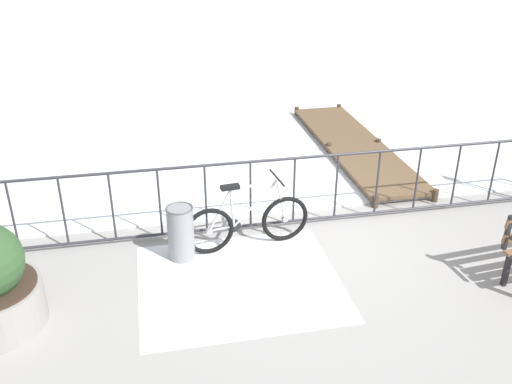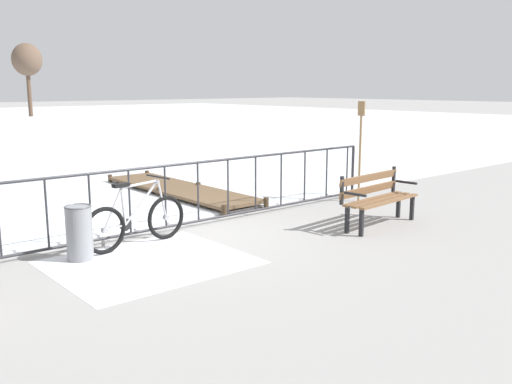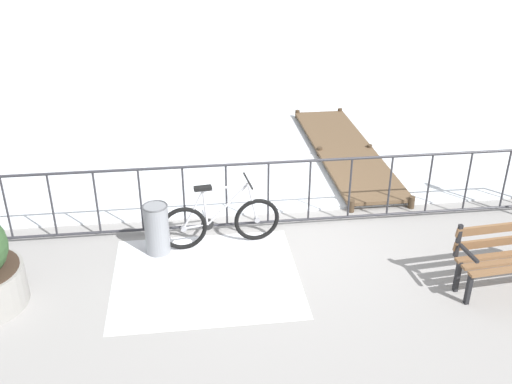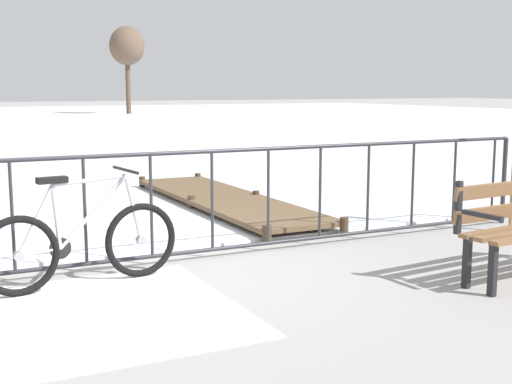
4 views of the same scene
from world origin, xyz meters
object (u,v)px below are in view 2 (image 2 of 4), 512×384
object	(u,v)px
oar_upright	(360,145)
trash_bin	(79,232)
park_bench	(377,195)
bicycle_near_railing	(136,221)

from	to	relation	value
oar_upright	trash_bin	bearing A→B (deg)	-179.34
park_bench	oar_upright	size ratio (longest dim) A/B	0.83
park_bench	oar_upright	distance (m)	2.04
bicycle_near_railing	trash_bin	xyz separation A→B (m)	(-0.88, -0.09, 0.00)
trash_bin	oar_upright	distance (m)	5.85
bicycle_near_railing	oar_upright	distance (m)	4.97
park_bench	oar_upright	bearing A→B (deg)	47.57
park_bench	trash_bin	size ratio (longest dim) A/B	2.23
bicycle_near_railing	oar_upright	world-z (taller)	oar_upright
park_bench	bicycle_near_railing	bearing A→B (deg)	158.03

